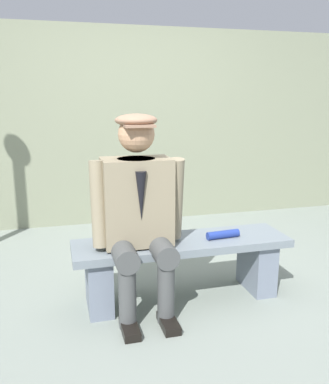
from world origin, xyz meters
name	(u,v)px	position (x,y,z in m)	size (l,w,h in m)	color
ground_plane	(181,298)	(0.00, 0.00, 0.00)	(30.00, 30.00, 0.00)	gray
bench	(182,260)	(0.00, 0.00, 0.29)	(1.51, 0.41, 0.44)	slate
seated_man	(138,206)	(0.32, 0.06, 0.72)	(0.62, 0.61, 1.31)	gray
rolled_magazine	(223,234)	(-0.29, 0.04, 0.47)	(0.06, 0.06, 0.24)	navy
stadium_wall	(128,127)	(0.00, -2.07, 1.07)	(12.00, 0.24, 2.15)	gray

